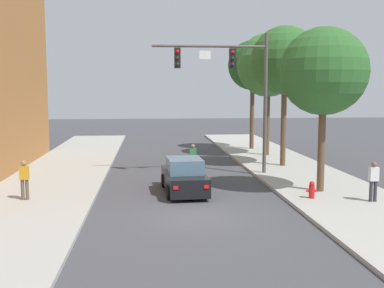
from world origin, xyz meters
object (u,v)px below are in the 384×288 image
car_lead_black (184,177)px  street_tree_nearest (324,72)px  pedestrian_sidewalk_left_walker (24,178)px  street_tree_second (285,61)px  traffic_signal_mast (234,77)px  fire_hydrant (312,190)px  pedestrian_sidewalk_right_walker (374,179)px  street_tree_third (268,65)px  pedestrian_crossing_road (193,157)px  street_tree_farthest (253,66)px

car_lead_black → street_tree_nearest: bearing=-8.3°
pedestrian_sidewalk_left_walker → street_tree_second: 16.11m
traffic_signal_mast → fire_hydrant: bearing=-70.6°
pedestrian_sidewalk_right_walker → street_tree_third: street_tree_third is taller
pedestrian_crossing_road → fire_hydrant: bearing=-59.3°
street_tree_second → street_tree_third: (0.22, 4.64, -0.02)m
traffic_signal_mast → street_tree_second: (3.44, 2.30, 1.04)m
pedestrian_sidewalk_right_walker → street_tree_second: size_ratio=0.20×
pedestrian_sidewalk_left_walker → pedestrian_crossing_road: size_ratio=1.00×
pedestrian_sidewalk_right_walker → street_tree_third: size_ratio=0.20×
street_tree_nearest → street_tree_farthest: street_tree_farthest is taller
fire_hydrant → street_tree_second: 10.41m
pedestrian_crossing_road → pedestrian_sidewalk_right_walker: size_ratio=1.00×
pedestrian_sidewalk_right_walker → street_tree_nearest: 5.08m
pedestrian_sidewalk_right_walker → street_tree_second: street_tree_second is taller
fire_hydrant → pedestrian_crossing_road: bearing=120.7°
traffic_signal_mast → fire_hydrant: 8.17m
pedestrian_sidewalk_left_walker → street_tree_second: bearing=30.3°
traffic_signal_mast → pedestrian_crossing_road: bearing=154.3°
street_tree_second → street_tree_farthest: size_ratio=1.00×
pedestrian_sidewalk_left_walker → fire_hydrant: bearing=-4.0°
car_lead_black → pedestrian_sidewalk_left_walker: (-6.70, -1.39, 0.34)m
fire_hydrant → street_tree_second: size_ratio=0.09×
fire_hydrant → car_lead_black: bearing=156.7°
pedestrian_sidewalk_left_walker → pedestrian_crossing_road: 9.92m
pedestrian_sidewalk_right_walker → street_tree_farthest: size_ratio=0.20×
pedestrian_crossing_road → street_tree_nearest: street_tree_nearest is taller
fire_hydrant → street_tree_nearest: street_tree_nearest is taller
pedestrian_crossing_road → street_tree_nearest: size_ratio=0.23×
traffic_signal_mast → pedestrian_sidewalk_right_walker: traffic_signal_mast is taller
car_lead_black → street_tree_third: 13.97m
traffic_signal_mast → pedestrian_sidewalk_right_walker: size_ratio=4.57×
traffic_signal_mast → car_lead_black: size_ratio=1.73×
car_lead_black → street_tree_nearest: (6.06, -0.88, 4.73)m
pedestrian_crossing_road → pedestrian_sidewalk_right_walker: 10.38m
street_tree_nearest → street_tree_third: size_ratio=0.86×
street_tree_farthest → car_lead_black: bearing=-113.7°
car_lead_black → pedestrian_sidewalk_left_walker: 6.85m
traffic_signal_mast → street_tree_nearest: (3.07, -4.87, 0.13)m
pedestrian_crossing_road → street_tree_third: 9.90m
pedestrian_sidewalk_left_walker → street_tree_nearest: street_tree_nearest is taller
street_tree_third → pedestrian_sidewalk_left_walker: bearing=-137.3°
car_lead_black → fire_hydrant: car_lead_black is taller
pedestrian_crossing_road → street_tree_nearest: bearing=-48.6°
pedestrian_sidewalk_left_walker → street_tree_third: 18.92m
street_tree_second → pedestrian_sidewalk_right_walker: bearing=-83.8°
pedestrian_sidewalk_right_walker → street_tree_third: 14.95m
traffic_signal_mast → street_tree_second: bearing=33.8°
street_tree_third → traffic_signal_mast: bearing=-117.9°
street_tree_nearest → street_tree_farthest: bearing=88.8°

